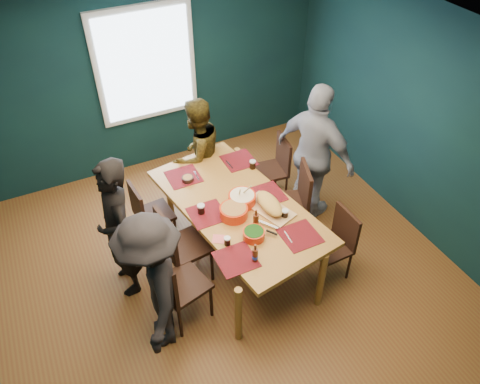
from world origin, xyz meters
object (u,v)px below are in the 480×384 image
object	(u,v)px
person_right	(315,155)
person_near_left	(154,285)
chair_left_mid	(177,243)
dining_table	(238,209)
chair_right_near	(337,240)
bowl_salad	(234,212)
chair_left_far	(147,211)
chair_left_near	(174,283)
person_back	(198,155)
chair_right_mid	(295,197)
person_far_left	(119,230)
cutting_board	(269,205)
bowl_herbs	(254,234)
chair_right_far	(276,164)
bowl_dumpling	(242,199)

from	to	relation	value
person_right	person_near_left	size ratio (longest dim) A/B	1.13
chair_left_mid	dining_table	bearing A→B (deg)	-3.22
chair_right_near	bowl_salad	xyz separation A→B (m)	(-1.00, 0.54, 0.38)
chair_left_far	chair_left_near	bearing A→B (deg)	-99.20
person_back	bowl_salad	xyz separation A→B (m)	(-0.10, -1.28, 0.13)
person_near_left	chair_left_mid	bearing A→B (deg)	158.31
chair_left_mid	chair_right_mid	size ratio (longest dim) A/B	1.01
chair_right_mid	dining_table	bearing A→B (deg)	-157.24
chair_left_far	person_back	bearing A→B (deg)	23.70
dining_table	person_far_left	distance (m)	1.29
cutting_board	chair_right_near	bearing A→B (deg)	-56.27
bowl_herbs	chair_left_near	bearing A→B (deg)	-179.92
chair_right_near	person_near_left	size ratio (longest dim) A/B	0.55
person_right	bowl_salad	bearing A→B (deg)	87.74
chair_right_far	chair_right_near	xyz separation A→B (m)	(-0.06, -1.48, -0.02)
chair_left_mid	bowl_herbs	size ratio (longest dim) A/B	4.54
person_right	dining_table	bearing A→B (deg)	82.84
chair_left_near	chair_right_far	size ratio (longest dim) A/B	1.11
bowl_salad	bowl_herbs	world-z (taller)	bowl_salad
person_far_left	chair_left_mid	bearing A→B (deg)	67.25
person_far_left	chair_right_far	bearing A→B (deg)	104.08
person_back	person_near_left	world-z (taller)	person_near_left
chair_right_far	chair_right_mid	xyz separation A→B (m)	(-0.16, -0.73, 0.06)
chair_left_near	bowl_dumpling	xyz separation A→B (m)	(1.00, 0.52, 0.31)
chair_right_near	person_far_left	xyz separation A→B (m)	(-2.16, 0.86, 0.33)
dining_table	bowl_herbs	world-z (taller)	bowl_herbs
chair_right_far	cutting_board	bearing A→B (deg)	-116.44
chair_right_far	chair_right_near	bearing A→B (deg)	-85.12
chair_left_mid	chair_right_near	distance (m)	1.75
chair_right_mid	person_back	size ratio (longest dim) A/B	0.66
bowl_dumpling	bowl_herbs	bearing A→B (deg)	-103.54
chair_left_mid	person_near_left	xyz separation A→B (m)	(-0.43, -0.60, 0.22)
person_right	bowl_salad	world-z (taller)	person_right
chair_left_far	chair_right_far	bearing A→B (deg)	-1.34
person_right	chair_right_far	bearing A→B (deg)	6.08
chair_right_near	bowl_salad	size ratio (longest dim) A/B	2.95
dining_table	chair_right_mid	size ratio (longest dim) A/B	2.31
chair_right_mid	bowl_dumpling	bearing A→B (deg)	-156.43
chair_left_far	person_back	size ratio (longest dim) A/B	0.59
dining_table	cutting_board	world-z (taller)	cutting_board
chair_right_far	person_near_left	distance (m)	2.56
bowl_salad	cutting_board	xyz separation A→B (m)	(0.39, -0.08, 0.00)
chair_left_far	chair_right_mid	distance (m)	1.76
dining_table	bowl_salad	size ratio (longest dim) A/B	7.76
chair_right_mid	chair_right_near	distance (m)	0.75
chair_right_mid	person_near_left	xyz separation A→B (m)	(-1.95, -0.69, 0.22)
person_near_left	cutting_board	xyz separation A→B (m)	(1.44, 0.41, 0.09)
chair_left_far	person_right	size ratio (longest dim) A/B	0.49
chair_right_mid	person_near_left	distance (m)	2.08
chair_left_near	chair_right_far	xyz separation A→B (m)	(1.89, 1.31, -0.06)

